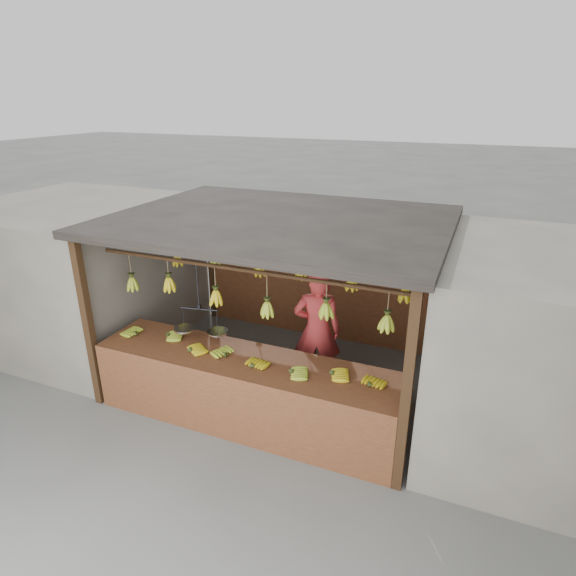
% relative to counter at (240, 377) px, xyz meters
% --- Properties ---
extents(ground, '(80.00, 80.00, 0.00)m').
position_rel_counter_xyz_m(ground, '(-0.02, 1.24, -0.72)').
color(ground, '#5B5B57').
extents(stall, '(4.30, 3.30, 2.40)m').
position_rel_counter_xyz_m(stall, '(-0.02, 1.57, 1.25)').
color(stall, '#301D0F').
rests_on(stall, ground).
extents(neighbor_left, '(3.00, 3.00, 2.30)m').
position_rel_counter_xyz_m(neighbor_left, '(-3.62, 1.24, 0.43)').
color(neighbor_left, slate).
rests_on(neighbor_left, ground).
extents(neighbor_right, '(3.00, 3.00, 2.30)m').
position_rel_counter_xyz_m(neighbor_right, '(3.58, 1.24, 0.43)').
color(neighbor_right, slate).
rests_on(neighbor_right, ground).
extents(counter, '(3.84, 0.87, 0.96)m').
position_rel_counter_xyz_m(counter, '(0.00, 0.00, 0.00)').
color(counter, brown).
rests_on(counter, ground).
extents(hanging_bananas, '(3.58, 2.25, 0.39)m').
position_rel_counter_xyz_m(hanging_bananas, '(-0.03, 1.25, 0.91)').
color(hanging_bananas, '#92A523').
rests_on(hanging_bananas, ground).
extents(balance_scale, '(0.69, 0.35, 0.91)m').
position_rel_counter_xyz_m(balance_scale, '(-0.67, 0.24, 0.44)').
color(balance_scale, black).
rests_on(balance_scale, ground).
extents(vendor, '(0.73, 0.57, 1.77)m').
position_rel_counter_xyz_m(vendor, '(0.55, 1.20, 0.17)').
color(vendor, '#BF3333').
rests_on(vendor, ground).
extents(bag_bundles, '(0.08, 0.26, 1.26)m').
position_rel_counter_xyz_m(bag_bundles, '(1.92, 2.59, 0.30)').
color(bag_bundles, yellow).
rests_on(bag_bundles, ground).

